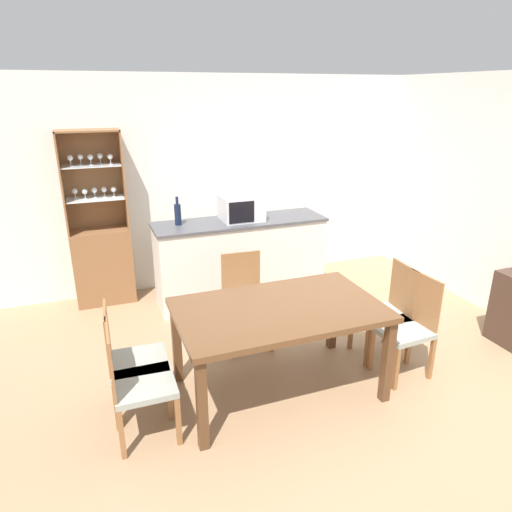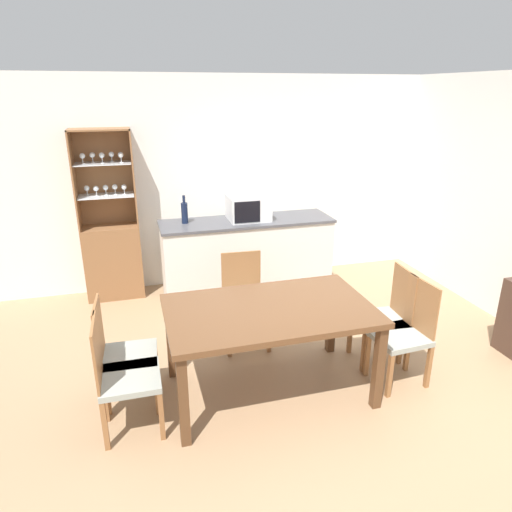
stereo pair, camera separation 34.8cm
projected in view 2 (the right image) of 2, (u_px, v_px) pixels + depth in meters
The scene contains 12 objects.
ground_plane at pixel (301, 393), 3.77m from camera, with size 18.00×18.00×0.00m, color #A37F5B.
wall_back at pixel (229, 182), 5.72m from camera, with size 6.80×0.06×2.55m.
kitchen_counter at pixel (247, 260), 5.36m from camera, with size 1.97×0.58×0.97m.
display_cabinet at pixel (112, 248), 5.39m from camera, with size 0.65×0.36×1.97m.
dining_table at pixel (269, 317), 3.59m from camera, with size 1.61×0.98×0.76m.
dining_chair_side_right_near at pixel (403, 333), 3.83m from camera, with size 0.45×0.45×0.89m.
dining_chair_side_right_far at pixel (385, 317), 4.09m from camera, with size 0.45×0.45×0.89m.
dining_chair_side_left_far at pixel (123, 355), 3.51m from camera, with size 0.44×0.44×0.89m.
dining_chair_side_left_near at pixel (123, 376), 3.25m from camera, with size 0.43×0.43×0.89m.
dining_chair_head_far at pixel (244, 301), 4.41m from camera, with size 0.45×0.45×0.89m.
microwave at pixel (248, 208), 5.18m from camera, with size 0.45×0.40×0.28m.
wine_bottle at pixel (185, 212), 5.04m from camera, with size 0.07×0.07×0.31m.
Camera 2 is at (-1.21, -2.94, 2.36)m, focal length 32.00 mm.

